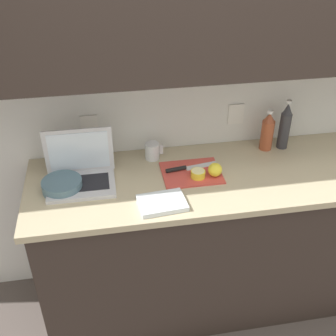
% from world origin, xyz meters
% --- Properties ---
extents(ground_plane, '(12.00, 12.00, 0.00)m').
position_xyz_m(ground_plane, '(0.00, 0.00, 0.00)').
color(ground_plane, '#564C47').
rests_on(ground_plane, ground).
extents(wall_back, '(5.20, 0.38, 2.60)m').
position_xyz_m(wall_back, '(-0.00, 0.25, 1.56)').
color(wall_back, white).
rests_on(wall_back, ground_plane).
extents(counter_unit, '(2.07, 0.64, 0.92)m').
position_xyz_m(counter_unit, '(0.02, 0.00, 0.47)').
color(counter_unit, '#332823').
rests_on(counter_unit, ground_plane).
extents(laptop, '(0.34, 0.25, 0.26)m').
position_xyz_m(laptop, '(-0.75, 0.06, 0.99)').
color(laptop, silver).
rests_on(laptop, counter_unit).
extents(cutting_board, '(0.31, 0.25, 0.01)m').
position_xyz_m(cutting_board, '(-0.19, 0.03, 0.93)').
color(cutting_board, '#D1473D').
rests_on(cutting_board, counter_unit).
extents(knife, '(0.29, 0.08, 0.02)m').
position_xyz_m(knife, '(-0.22, 0.06, 0.94)').
color(knife, silver).
rests_on(knife, cutting_board).
extents(lemon_half_cut, '(0.07, 0.07, 0.04)m').
position_xyz_m(lemon_half_cut, '(-0.16, -0.01, 0.95)').
color(lemon_half_cut, yellow).
rests_on(lemon_half_cut, cutting_board).
extents(lemon_whole_beside, '(0.07, 0.07, 0.07)m').
position_xyz_m(lemon_whole_beside, '(-0.07, -0.02, 0.97)').
color(lemon_whole_beside, yellow).
rests_on(lemon_whole_beside, cutting_board).
extents(bottle_green_soda, '(0.06, 0.06, 0.29)m').
position_xyz_m(bottle_green_soda, '(0.38, 0.21, 1.06)').
color(bottle_green_soda, '#333338').
rests_on(bottle_green_soda, counter_unit).
extents(bottle_oil_tall, '(0.07, 0.07, 0.24)m').
position_xyz_m(bottle_oil_tall, '(0.29, 0.21, 1.03)').
color(bottle_oil_tall, '#A34C2D').
rests_on(bottle_oil_tall, counter_unit).
extents(measuring_cup, '(0.10, 0.08, 0.09)m').
position_xyz_m(measuring_cup, '(-0.36, 0.22, 0.97)').
color(measuring_cup, silver).
rests_on(measuring_cup, counter_unit).
extents(bowl_white, '(0.20, 0.20, 0.06)m').
position_xyz_m(bowl_white, '(-0.84, -0.00, 0.95)').
color(bowl_white, slate).
rests_on(bowl_white, counter_unit).
extents(dish_towel, '(0.23, 0.18, 0.02)m').
position_xyz_m(dish_towel, '(-0.38, -0.20, 0.94)').
color(dish_towel, white).
rests_on(dish_towel, counter_unit).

